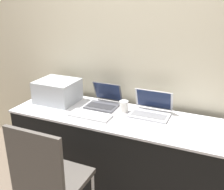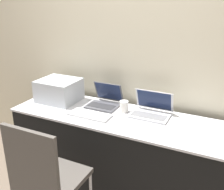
{
  "view_description": "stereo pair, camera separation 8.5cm",
  "coord_description": "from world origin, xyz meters",
  "px_view_note": "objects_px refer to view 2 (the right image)",
  "views": [
    {
      "loc": [
        0.84,
        -1.71,
        1.74
      ],
      "look_at": [
        -0.06,
        0.34,
        0.9
      ],
      "focal_mm": 42.0,
      "sensor_mm": 36.0,
      "label": 1
    },
    {
      "loc": [
        0.91,
        -1.67,
        1.74
      ],
      "look_at": [
        -0.06,
        0.34,
        0.9
      ],
      "focal_mm": 42.0,
      "sensor_mm": 36.0,
      "label": 2
    }
  ],
  "objects_px": {
    "external_keyboard": "(90,115)",
    "chair": "(45,175)",
    "printer": "(59,90)",
    "coffee_cup": "(124,107)",
    "laptop_right": "(151,110)",
    "laptop_left": "(105,101)"
  },
  "relations": [
    {
      "from": "external_keyboard",
      "to": "chair",
      "type": "distance_m",
      "value": 0.7
    },
    {
      "from": "laptop_left",
      "to": "coffee_cup",
      "type": "bearing_deg",
      "value": -14.35
    },
    {
      "from": "printer",
      "to": "chair",
      "type": "xyz_separation_m",
      "value": [
        0.5,
        -0.87,
        -0.29
      ]
    },
    {
      "from": "printer",
      "to": "external_keyboard",
      "type": "xyz_separation_m",
      "value": [
        0.48,
        -0.19,
        -0.11
      ]
    },
    {
      "from": "laptop_right",
      "to": "laptop_left",
      "type": "bearing_deg",
      "value": 178.04
    },
    {
      "from": "printer",
      "to": "coffee_cup",
      "type": "height_order",
      "value": "printer"
    },
    {
      "from": "printer",
      "to": "laptop_right",
      "type": "height_order",
      "value": "printer"
    },
    {
      "from": "external_keyboard",
      "to": "coffee_cup",
      "type": "height_order",
      "value": "coffee_cup"
    },
    {
      "from": "printer",
      "to": "coffee_cup",
      "type": "relative_size",
      "value": 3.66
    },
    {
      "from": "laptop_left",
      "to": "laptop_right",
      "type": "bearing_deg",
      "value": -1.96
    },
    {
      "from": "printer",
      "to": "external_keyboard",
      "type": "relative_size",
      "value": 1.01
    },
    {
      "from": "external_keyboard",
      "to": "coffee_cup",
      "type": "distance_m",
      "value": 0.33
    },
    {
      "from": "laptop_right",
      "to": "chair",
      "type": "bearing_deg",
      "value": -116.53
    },
    {
      "from": "laptop_right",
      "to": "external_keyboard",
      "type": "bearing_deg",
      "value": -151.85
    },
    {
      "from": "laptop_right",
      "to": "chair",
      "type": "relative_size",
      "value": 0.37
    },
    {
      "from": "printer",
      "to": "external_keyboard",
      "type": "bearing_deg",
      "value": -21.78
    },
    {
      "from": "external_keyboard",
      "to": "coffee_cup",
      "type": "relative_size",
      "value": 3.61
    },
    {
      "from": "chair",
      "to": "external_keyboard",
      "type": "bearing_deg",
      "value": 91.97
    },
    {
      "from": "chair",
      "to": "coffee_cup",
      "type": "bearing_deg",
      "value": 76.2
    },
    {
      "from": "external_keyboard",
      "to": "chair",
      "type": "bearing_deg",
      "value": -88.03
    },
    {
      "from": "laptop_left",
      "to": "coffee_cup",
      "type": "relative_size",
      "value": 2.79
    },
    {
      "from": "printer",
      "to": "external_keyboard",
      "type": "distance_m",
      "value": 0.53
    }
  ]
}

